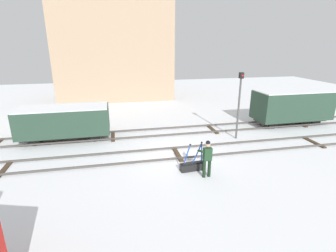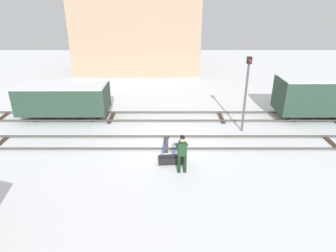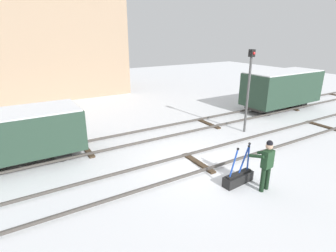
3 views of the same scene
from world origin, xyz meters
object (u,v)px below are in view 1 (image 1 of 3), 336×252
at_px(freight_car_mid_siding, 292,105).
at_px(freight_car_near_switch, 65,121).
at_px(switch_lever_frame, 193,166).
at_px(rail_worker, 207,156).
at_px(signal_post, 239,100).

height_order(freight_car_mid_siding, freight_car_near_switch, freight_car_mid_siding).
relative_size(switch_lever_frame, freight_car_mid_siding, 0.26).
xyz_separation_m(rail_worker, signal_post, (3.68, 4.39, 1.56)).
distance_m(switch_lever_frame, rail_worker, 1.16).
relative_size(switch_lever_frame, signal_post, 0.34).
distance_m(signal_post, freight_car_near_switch, 11.08).
xyz_separation_m(rail_worker, freight_car_mid_siding, (9.08, 6.36, 0.46)).
bearing_deg(rail_worker, signal_post, 45.46).
relative_size(rail_worker, freight_car_near_switch, 0.33).
xyz_separation_m(switch_lever_frame, freight_car_mid_siding, (9.52, 5.62, 1.24)).
height_order(rail_worker, freight_car_mid_siding, freight_car_mid_siding).
distance_m(switch_lever_frame, freight_car_near_switch, 8.82).
xyz_separation_m(freight_car_mid_siding, freight_car_near_switch, (-16.23, 0.00, -0.21)).
relative_size(rail_worker, freight_car_mid_siding, 0.32).
bearing_deg(signal_post, freight_car_near_switch, 169.70).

